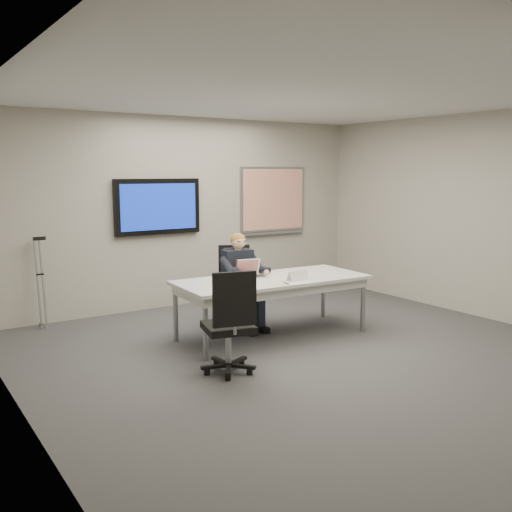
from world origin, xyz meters
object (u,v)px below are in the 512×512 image
conference_table (272,285)px  seated_person (244,291)px  office_chair_far (236,300)px  office_chair_near (230,342)px  laptop (252,272)px

conference_table → seated_person: size_ratio=1.96×
office_chair_far → office_chair_near: 1.88m
laptop → seated_person: bearing=88.3°
office_chair_far → office_chair_near: office_chair_near is taller
conference_table → office_chair_near: size_ratio=2.24×
office_chair_far → seated_person: seated_person is taller
conference_table → laptop: 0.30m
office_chair_near → office_chair_far: bearing=-108.9°
seated_person → laptop: 0.39m
office_chair_near → seated_person: size_ratio=0.87×
seated_person → laptop: (-0.06, -0.26, 0.28)m
conference_table → office_chair_near: (-1.12, -0.85, -0.31)m
office_chair_near → seated_person: bearing=-112.8°
office_chair_near → seated_person: (1.02, 1.33, 0.16)m
office_chair_far → laptop: office_chair_far is taller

